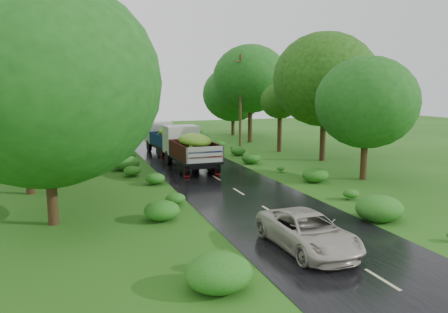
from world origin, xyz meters
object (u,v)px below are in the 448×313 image
truck_far (164,136)px  utility_pole (240,100)px  car (308,231)px  truck_near (189,146)px

truck_far → utility_pole: utility_pole is taller
truck_far → utility_pole: bearing=9.2°
truck_far → car: size_ratio=1.37×
truck_near → car: 16.87m
car → utility_pole: 28.24m
truck_near → truck_far: 7.97m
truck_far → utility_pole: size_ratio=0.73×
truck_far → utility_pole: 8.83m
utility_pole → truck_near: bearing=-141.9°
truck_near → car: truck_near is taller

